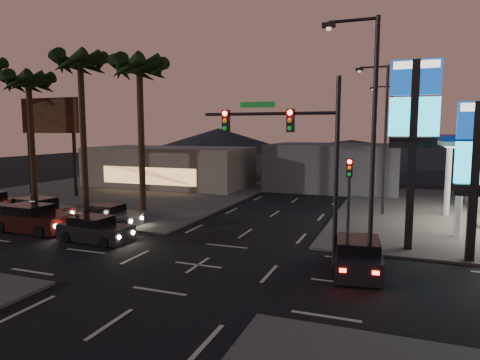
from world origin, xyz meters
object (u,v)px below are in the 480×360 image
at_px(pylon_sign_tall, 414,117).
at_px(suv_station, 358,256).
at_px(traffic_signal_mast, 296,143).
at_px(car_lane_b_front, 109,216).
at_px(pylon_sign_short, 476,157).
at_px(car_lane_a_front, 95,230).
at_px(car_lane_a_mid, 32,219).
at_px(car_lane_b_mid, 38,210).

bearing_deg(pylon_sign_tall, suv_station, -116.84).
xyz_separation_m(traffic_signal_mast, car_lane_b_front, (-12.17, 2.90, -4.62)).
distance_m(pylon_sign_short, suv_station, 6.69).
height_order(pylon_sign_short, car_lane_a_front, pylon_sign_short).
bearing_deg(pylon_sign_short, car_lane_a_mid, -174.11).
bearing_deg(car_lane_a_mid, pylon_sign_short, 5.89).
relative_size(pylon_sign_short, car_lane_b_mid, 1.49).
bearing_deg(car_lane_b_mid, pylon_sign_tall, 2.77).
xyz_separation_m(pylon_sign_tall, traffic_signal_mast, (-4.74, -3.51, -1.17)).
bearing_deg(car_lane_b_front, traffic_signal_mast, -13.43).
xyz_separation_m(pylon_sign_short, traffic_signal_mast, (-7.24, -2.51, 0.57)).
relative_size(pylon_sign_short, car_lane_b_front, 1.72).
distance_m(traffic_signal_mast, car_lane_b_mid, 17.95).
xyz_separation_m(car_lane_b_front, suv_station, (14.92, -3.33, 0.05)).
xyz_separation_m(pylon_sign_tall, car_lane_b_front, (-16.91, -0.61, -5.79)).
bearing_deg(traffic_signal_mast, pylon_sign_short, 19.13).
height_order(pylon_sign_tall, pylon_sign_short, pylon_sign_tall).
relative_size(car_lane_a_mid, suv_station, 1.08).
xyz_separation_m(car_lane_a_front, car_lane_b_mid, (-6.65, 2.77, 0.08)).
relative_size(car_lane_a_mid, car_lane_b_front, 1.18).
relative_size(pylon_sign_tall, traffic_signal_mast, 1.12).
bearing_deg(car_lane_a_front, car_lane_a_mid, 174.05).
distance_m(pylon_sign_tall, car_lane_b_mid, 22.69).
relative_size(pylon_sign_short, car_lane_a_front, 1.70).
bearing_deg(suv_station, car_lane_b_mid, 171.80).
xyz_separation_m(car_lane_a_mid, car_lane_b_front, (3.19, 2.72, -0.11)).
height_order(pylon_sign_tall, suv_station, pylon_sign_tall).
bearing_deg(traffic_signal_mast, pylon_sign_tall, 36.52).
bearing_deg(traffic_signal_mast, car_lane_a_front, -178.25).
bearing_deg(car_lane_b_mid, car_lane_a_mid, -51.03).
height_order(pylon_sign_tall, car_lane_b_mid, pylon_sign_tall).
height_order(pylon_sign_tall, car_lane_a_mid, pylon_sign_tall).
relative_size(car_lane_a_mid, car_lane_b_mid, 1.01).
distance_m(traffic_signal_mast, car_lane_a_mid, 16.01).
relative_size(pylon_sign_tall, car_lane_b_mid, 1.91).
distance_m(pylon_sign_tall, car_lane_b_front, 17.88).
relative_size(car_lane_b_front, car_lane_b_mid, 0.86).
xyz_separation_m(pylon_sign_tall, car_lane_a_mid, (-20.10, -3.33, -5.68)).
bearing_deg(car_lane_a_front, pylon_sign_tall, 14.08).
distance_m(pylon_sign_tall, pylon_sign_short, 3.20).
bearing_deg(car_lane_b_mid, pylon_sign_short, 0.15).
relative_size(pylon_sign_tall, suv_station, 2.03).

